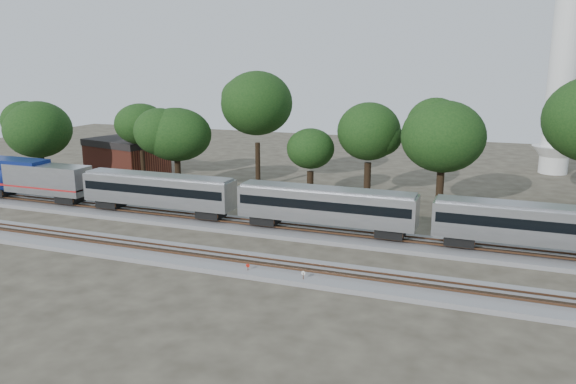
% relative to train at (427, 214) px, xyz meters
% --- Properties ---
extents(ground, '(160.00, 160.00, 0.00)m').
position_rel_train_xyz_m(ground, '(-16.63, -6.00, -3.16)').
color(ground, '#383328').
rests_on(ground, ground).
extents(track_far, '(160.00, 5.00, 0.73)m').
position_rel_train_xyz_m(track_far, '(-16.63, 0.00, -2.95)').
color(track_far, slate).
rests_on(track_far, ground).
extents(track_near, '(160.00, 5.00, 0.73)m').
position_rel_train_xyz_m(track_near, '(-16.63, -10.00, -2.95)').
color(track_near, slate).
rests_on(track_near, ground).
extents(train, '(107.08, 3.05, 4.50)m').
position_rel_train_xyz_m(train, '(0.00, 0.00, 0.00)').
color(train, silver).
rests_on(train, ground).
extents(switch_stand_red, '(0.30, 0.07, 0.93)m').
position_rel_train_xyz_m(switch_stand_red, '(-12.15, -11.61, -2.56)').
color(switch_stand_red, '#512D19').
rests_on(switch_stand_red, ground).
extents(switch_stand_white, '(0.33, 0.08, 1.04)m').
position_rel_train_xyz_m(switch_stand_white, '(-7.51, -11.80, -2.49)').
color(switch_stand_white, '#512D19').
rests_on(switch_stand_white, ground).
extents(switch_lever, '(0.53, 0.35, 0.30)m').
position_rel_train_xyz_m(switch_lever, '(-10.09, -11.78, -3.01)').
color(switch_lever, '#512D19').
rests_on(switch_lever, ground).
extents(brick_building, '(12.41, 10.04, 5.24)m').
position_rel_train_xyz_m(brick_building, '(-45.86, 19.27, -0.51)').
color(brick_building, brown).
rests_on(brick_building, ground).
extents(tree_0, '(7.61, 7.61, 10.73)m').
position_rel_train_xyz_m(tree_0, '(-51.95, 8.86, 4.31)').
color(tree_0, black).
rests_on(tree_0, ground).
extents(tree_1, '(8.13, 8.13, 11.46)m').
position_rel_train_xyz_m(tree_1, '(-40.48, 15.53, 4.83)').
color(tree_1, black).
rests_on(tree_1, ground).
extents(tree_2, '(7.47, 7.47, 10.53)m').
position_rel_train_xyz_m(tree_2, '(-32.60, 11.79, 4.17)').
color(tree_2, black).
rests_on(tree_2, ground).
extents(tree_3, '(11.25, 11.25, 15.86)m').
position_rel_train_xyz_m(tree_3, '(-23.94, 17.48, 7.90)').
color(tree_3, black).
rests_on(tree_3, ground).
extents(tree_4, '(6.17, 6.17, 8.70)m').
position_rel_train_xyz_m(tree_4, '(-15.68, 14.49, 2.89)').
color(tree_4, black).
rests_on(tree_4, ground).
extents(tree_5, '(8.32, 8.32, 11.73)m').
position_rel_train_xyz_m(tree_5, '(-9.08, 16.62, 5.01)').
color(tree_5, black).
rests_on(tree_5, ground).
extents(tree_6, '(8.53, 8.53, 12.02)m').
position_rel_train_xyz_m(tree_6, '(-0.21, 13.29, 5.22)').
color(tree_6, black).
rests_on(tree_6, ground).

